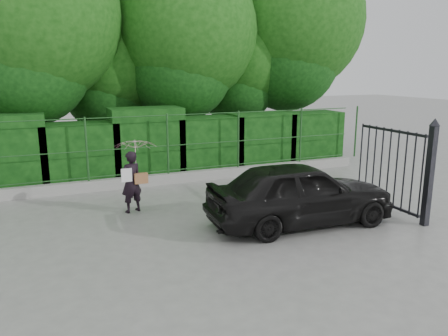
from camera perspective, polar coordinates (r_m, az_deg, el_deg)
name	(u,v)px	position (r m, az deg, el deg)	size (l,w,h in m)	color
ground	(210,237)	(9.07, -1.85, -8.95)	(80.00, 80.00, 0.00)	gray
kerb	(156,180)	(13.13, -8.93, -1.53)	(14.00, 0.25, 0.30)	#9E9E99
fence	(162,144)	(12.97, -8.14, 3.06)	(14.13, 0.06, 1.80)	#1F4C1F
hedge	(140,147)	(13.86, -10.93, 2.76)	(14.20, 1.20, 2.21)	black
trees	(160,33)	(16.20, -8.32, 17.10)	(17.10, 6.15, 8.08)	black
gate	(412,168)	(10.66, 23.39, -0.03)	(0.22, 2.33, 2.36)	black
woman	(135,164)	(10.56, -11.57, 0.53)	(0.98, 1.00, 1.76)	black
car	(300,193)	(9.73, 9.94, -3.23)	(1.67, 4.15, 1.41)	black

